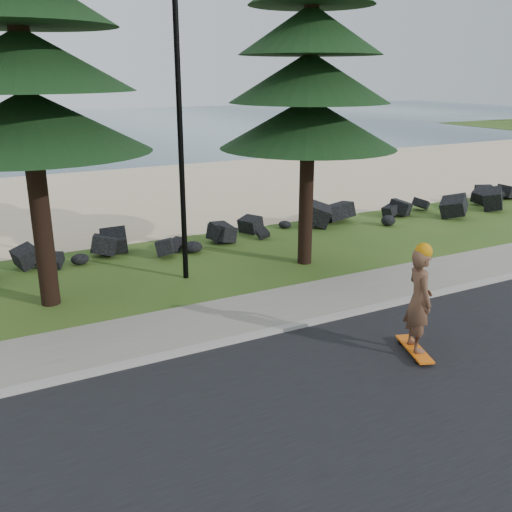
# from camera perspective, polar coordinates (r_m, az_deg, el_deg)

# --- Properties ---
(ground) EXTENTS (160.00, 160.00, 0.00)m
(ground) POSITION_cam_1_polar(r_m,az_deg,el_deg) (12.69, -1.80, -6.54)
(ground) COLOR #32541A
(ground) RESTS_ON ground
(road) EXTENTS (160.00, 7.00, 0.02)m
(road) POSITION_cam_1_polar(r_m,az_deg,el_deg) (9.35, 10.89, -16.50)
(road) COLOR black
(road) RESTS_ON ground
(kerb) EXTENTS (160.00, 0.20, 0.10)m
(kerb) POSITION_cam_1_polar(r_m,az_deg,el_deg) (11.94, 0.11, -7.90)
(kerb) COLOR #ABA499
(kerb) RESTS_ON ground
(sidewalk) EXTENTS (160.00, 2.00, 0.08)m
(sidewalk) POSITION_cam_1_polar(r_m,az_deg,el_deg) (12.84, -2.19, -6.05)
(sidewalk) COLOR gray
(sidewalk) RESTS_ON ground
(beach_sand) EXTENTS (160.00, 15.00, 0.01)m
(beach_sand) POSITION_cam_1_polar(r_m,az_deg,el_deg) (25.95, -16.03, 5.51)
(beach_sand) COLOR beige
(beach_sand) RESTS_ON ground
(ocean) EXTENTS (160.00, 58.00, 0.01)m
(ocean) POSITION_cam_1_polar(r_m,az_deg,el_deg) (61.84, -23.43, 11.55)
(ocean) COLOR #325360
(ocean) RESTS_ON ground
(seawall_boulders) EXTENTS (60.00, 2.40, 1.10)m
(seawall_boulders) POSITION_cam_1_polar(r_m,az_deg,el_deg) (17.58, -9.82, 0.24)
(seawall_boulders) COLOR black
(seawall_boulders) RESTS_ON ground
(lamp_post) EXTENTS (0.25, 0.14, 8.14)m
(lamp_post) POSITION_cam_1_polar(r_m,az_deg,el_deg) (14.55, -7.64, 13.34)
(lamp_post) COLOR black
(lamp_post) RESTS_ON ground
(skateboarder) EXTENTS (0.70, 1.24, 2.25)m
(skateboarder) POSITION_cam_1_polar(r_m,az_deg,el_deg) (11.25, 15.98, -4.30)
(skateboarder) COLOR orange
(skateboarder) RESTS_ON ground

